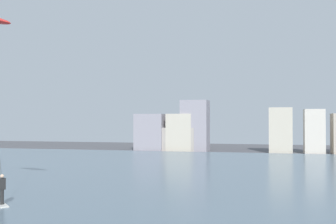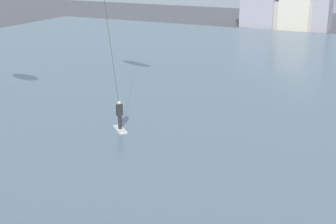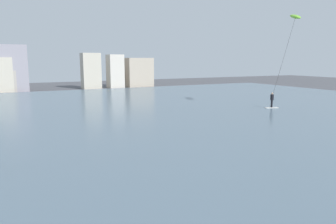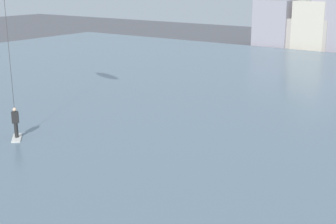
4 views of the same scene
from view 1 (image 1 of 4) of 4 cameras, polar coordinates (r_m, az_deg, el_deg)
name	(u,v)px [view 1 (image 1 of 4)]	position (r m, az deg, el deg)	size (l,w,h in m)	color
water_bay	(202,177)	(33.77, 4.70, -8.88)	(84.00, 52.00, 0.10)	slate
far_shore_buildings	(230,132)	(61.53, 8.43, -2.67)	(33.19, 4.21, 7.60)	gray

